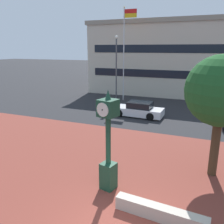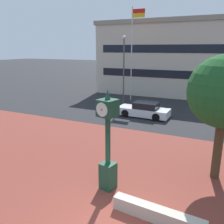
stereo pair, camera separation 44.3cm
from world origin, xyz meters
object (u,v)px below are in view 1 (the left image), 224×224
(street_clock, at_px, (108,144))
(street_lamp_post, at_px, (116,63))
(civic_building, at_px, (178,57))
(car_street_mid, at_px, (138,110))
(flagpole_primary, at_px, (125,49))

(street_clock, bearing_deg, street_lamp_post, 123.56)
(street_clock, bearing_deg, civic_building, 105.27)
(car_street_mid, bearing_deg, civic_building, -1.90)
(car_street_mid, bearing_deg, street_lamp_post, 42.37)
(car_street_mid, relative_size, flagpole_primary, 0.45)
(flagpole_primary, distance_m, street_lamp_post, 2.25)
(car_street_mid, height_order, street_lamp_post, street_lamp_post)
(street_clock, height_order, car_street_mid, street_clock)
(car_street_mid, height_order, flagpole_primary, flagpole_primary)
(civic_building, xyz_separation_m, street_lamp_post, (-4.77, -11.95, -0.27))
(street_clock, distance_m, civic_building, 27.44)
(civic_building, distance_m, street_lamp_post, 12.87)
(flagpole_primary, relative_size, civic_building, 0.47)
(car_street_mid, distance_m, civic_building, 16.78)
(car_street_mid, height_order, civic_building, civic_building)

